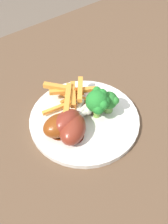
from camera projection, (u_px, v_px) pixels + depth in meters
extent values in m
cube|color=brown|center=(90.00, 122.00, 0.70)|extent=(1.25, 0.83, 0.03)
cylinder|color=#443122|center=(140.00, 71.00, 1.39)|extent=(0.06, 0.06, 0.73)
cylinder|color=white|center=(84.00, 119.00, 0.68)|extent=(0.25, 0.25, 0.01)
cylinder|color=#84B647|center=(97.00, 112.00, 0.67)|extent=(0.02, 0.02, 0.03)
sphere|color=#237D2A|center=(97.00, 101.00, 0.64)|extent=(0.05, 0.05, 0.05)
sphere|color=#237D2A|center=(98.00, 109.00, 0.63)|extent=(0.03, 0.03, 0.03)
sphere|color=#237D2A|center=(103.00, 105.00, 0.63)|extent=(0.02, 0.02, 0.02)
sphere|color=#237D2A|center=(104.00, 95.00, 0.64)|extent=(0.02, 0.02, 0.02)
sphere|color=#237D2A|center=(104.00, 101.00, 0.64)|extent=(0.03, 0.03, 0.03)
sphere|color=#237D2A|center=(102.00, 94.00, 0.64)|extent=(0.02, 0.02, 0.02)
sphere|color=#237D2A|center=(97.00, 90.00, 0.65)|extent=(0.02, 0.02, 0.02)
cylinder|color=#73A84E|center=(108.00, 108.00, 0.68)|extent=(0.02, 0.02, 0.02)
sphere|color=#2A782B|center=(109.00, 100.00, 0.66)|extent=(0.04, 0.04, 0.04)
sphere|color=#2A782B|center=(103.00, 100.00, 0.67)|extent=(0.02, 0.02, 0.02)
sphere|color=#2A782B|center=(115.00, 101.00, 0.65)|extent=(0.02, 0.02, 0.02)
sphere|color=#2A782B|center=(105.00, 98.00, 0.67)|extent=(0.02, 0.02, 0.02)
sphere|color=#2A782B|center=(114.00, 98.00, 0.66)|extent=(0.01, 0.01, 0.01)
sphere|color=#2A782B|center=(115.00, 101.00, 0.66)|extent=(0.01, 0.01, 0.01)
cube|color=orange|center=(74.00, 103.00, 0.70)|extent=(0.02, 0.07, 0.01)
cube|color=orange|center=(59.00, 87.00, 0.69)|extent=(0.06, 0.06, 0.01)
cube|color=#F99A37|center=(85.00, 100.00, 0.69)|extent=(0.06, 0.06, 0.01)
cube|color=orange|center=(73.00, 91.00, 0.69)|extent=(0.10, 0.06, 0.01)
cube|color=orange|center=(78.00, 100.00, 0.70)|extent=(0.04, 0.08, 0.01)
cube|color=orange|center=(73.00, 94.00, 0.68)|extent=(0.05, 0.07, 0.01)
cube|color=#C97B2C|center=(74.00, 96.00, 0.72)|extent=(0.07, 0.01, 0.01)
cube|color=#F99B38|center=(63.00, 106.00, 0.68)|extent=(0.10, 0.02, 0.01)
cube|color=orange|center=(80.00, 89.00, 0.68)|extent=(0.05, 0.07, 0.01)
cube|color=orange|center=(70.00, 95.00, 0.71)|extent=(0.03, 0.07, 0.01)
cube|color=orange|center=(62.00, 92.00, 0.71)|extent=(0.04, 0.09, 0.01)
cube|color=orange|center=(83.00, 109.00, 0.68)|extent=(0.10, 0.03, 0.01)
cube|color=orange|center=(67.00, 101.00, 0.65)|extent=(0.07, 0.09, 0.01)
cube|color=orange|center=(73.00, 96.00, 0.69)|extent=(0.04, 0.06, 0.01)
cube|color=orange|center=(70.00, 92.00, 0.70)|extent=(0.06, 0.05, 0.01)
cylinder|color=#572009|center=(60.00, 131.00, 0.65)|extent=(0.05, 0.05, 0.00)
ellipsoid|color=brown|center=(59.00, 125.00, 0.63)|extent=(0.08, 0.06, 0.04)
cylinder|color=beige|center=(82.00, 115.00, 0.66)|extent=(0.03, 0.01, 0.01)
sphere|color=silver|center=(89.00, 112.00, 0.66)|extent=(0.02, 0.02, 0.02)
cylinder|color=#55190F|center=(73.00, 135.00, 0.64)|extent=(0.05, 0.05, 0.00)
ellipsoid|color=maroon|center=(73.00, 129.00, 0.63)|extent=(0.10, 0.10, 0.05)
cylinder|color=beige|center=(79.00, 108.00, 0.67)|extent=(0.04, 0.03, 0.01)
sphere|color=silver|center=(80.00, 102.00, 0.68)|extent=(0.02, 0.02, 0.02)
cylinder|color=#571810|center=(67.00, 129.00, 0.65)|extent=(0.04, 0.04, 0.00)
ellipsoid|color=maroon|center=(67.00, 122.00, 0.63)|extent=(0.08, 0.07, 0.05)
cylinder|color=beige|center=(84.00, 108.00, 0.67)|extent=(0.04, 0.02, 0.01)
sphere|color=silver|center=(89.00, 103.00, 0.67)|extent=(0.02, 0.02, 0.02)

